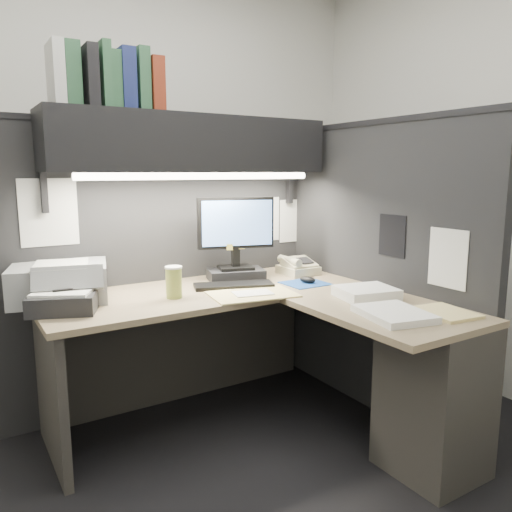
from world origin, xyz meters
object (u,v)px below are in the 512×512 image
overhead_shelf (191,144)px  coffee_cup (174,283)px  printer (60,282)px  monitor (236,247)px  telephone (298,267)px  keyboard (234,285)px  desk (318,362)px  notebook_stack (64,302)px

overhead_shelf → coffee_cup: (-0.23, -0.27, -0.70)m
coffee_cup → printer: 0.56m
monitor → telephone: bearing=8.2°
coffee_cup → printer: bearing=151.5°
overhead_shelf → keyboard: (0.13, -0.22, -0.76)m
coffee_cup → desk: bearing=-42.4°
monitor → keyboard: (-0.11, -0.16, -0.18)m
telephone → overhead_shelf: bearing=170.3°
overhead_shelf → printer: size_ratio=3.51×
coffee_cup → printer: (-0.49, 0.27, 0.01)m
desk → overhead_shelf: 1.33m
keyboard → overhead_shelf: bearing=140.4°
telephone → desk: bearing=-118.0°
desk → overhead_shelf: bearing=111.8°
monitor → telephone: size_ratio=2.29×
notebook_stack → coffee_cup: bearing=-3.6°
keyboard → notebook_stack: 0.88m
desk → notebook_stack: bearing=153.7°
coffee_cup → telephone: bearing=9.5°
desk → printer: 1.32m
overhead_shelf → monitor: (0.24, -0.06, -0.58)m
keyboard → telephone: telephone is taller
keyboard → desk: bearing=-53.5°
monitor → notebook_stack: (-0.99, -0.17, -0.15)m
monitor → telephone: monitor is taller
monitor → notebook_stack: size_ratio=1.69×
desk → notebook_stack: size_ratio=5.99×
overhead_shelf → printer: 0.99m
monitor → keyboard: size_ratio=1.12×
desk → keyboard: size_ratio=3.97×
monitor → printer: bearing=-167.2°
keyboard → monitor: bearing=75.7°
monitor → keyboard: 0.26m
overhead_shelf → telephone: size_ratio=7.42×
desk → coffee_cup: 0.81m
telephone → monitor: bearing=172.5°
overhead_shelf → monitor: overhead_shelf is taller
overhead_shelf → printer: bearing=-179.9°
desk → notebook_stack: 1.22m
keyboard → printer: size_ratio=0.97×
monitor → coffee_cup: monitor is taller
monitor → telephone: 0.44m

